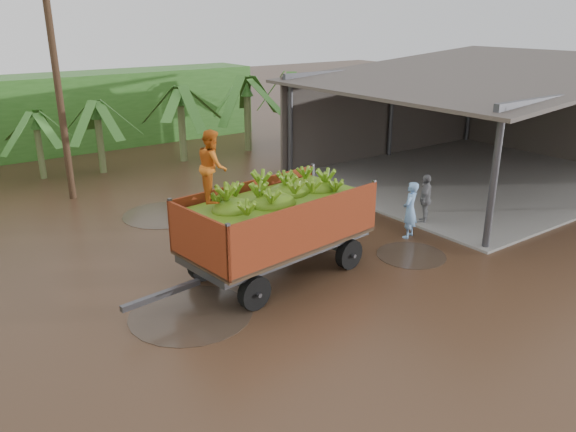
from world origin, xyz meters
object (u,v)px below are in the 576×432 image
at_px(man_blue, 410,210).
at_px(man_grey, 425,199).
at_px(banana_trailer, 276,221).
at_px(utility_pole, 59,93).

height_order(man_blue, man_grey, man_blue).
bearing_deg(man_blue, man_grey, -179.14).
xyz_separation_m(man_blue, man_grey, (1.28, 0.53, -0.04)).
bearing_deg(banana_trailer, utility_pole, 97.37).
height_order(man_blue, utility_pole, utility_pole).
distance_m(banana_trailer, utility_pole, 10.07).
distance_m(man_blue, utility_pole, 12.35).
height_order(banana_trailer, utility_pole, utility_pole).
bearing_deg(utility_pole, man_grey, -47.98).
bearing_deg(man_grey, banana_trailer, -28.93).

